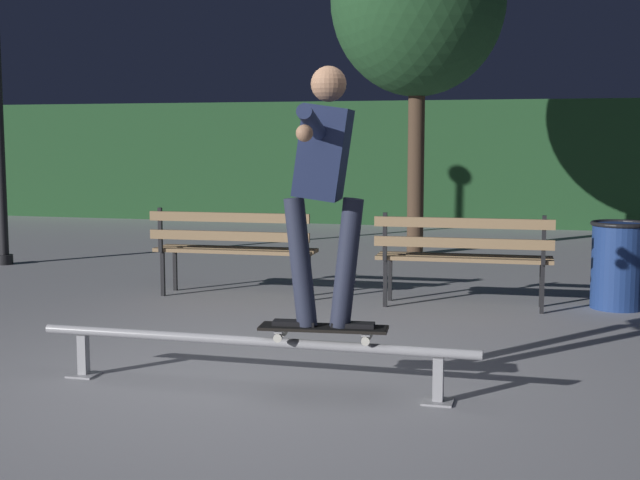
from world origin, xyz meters
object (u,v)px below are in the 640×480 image
skateboard (323,329)px  park_bench_left_center (463,251)px  park_bench_leftmost (233,243)px  skateboarder (324,174)px  grind_rail (251,348)px  trash_can (618,264)px  tree_behind_benches (418,0)px

skateboard → park_bench_left_center: park_bench_left_center is taller
park_bench_leftmost → skateboarder: bearing=-60.2°
grind_rail → skateboarder: bearing=0.0°
skateboard → trash_can: bearing=59.8°
park_bench_left_center → tree_behind_benches: bearing=105.2°
grind_rail → park_bench_left_center: (1.02, 2.94, 0.28)m
skateboarder → park_bench_left_center: skateboarder is taller
skateboarder → park_bench_leftmost: bearing=119.8°
grind_rail → skateboarder: size_ratio=1.82×
skateboarder → trash_can: skateboarder is taller
skateboard → skateboarder: bearing=5.9°
grind_rail → skateboard: 0.49m
skateboarder → tree_behind_benches: size_ratio=0.34×
skateboarder → park_bench_leftmost: skateboarder is taller
skateboard → trash_can: trash_can is taller
skateboarder → trash_can: bearing=59.8°
skateboard → tree_behind_benches: tree_behind_benches is taller
grind_rail → park_bench_leftmost: size_ratio=1.76×
grind_rail → park_bench_left_center: size_ratio=1.76×
grind_rail → skateboard: bearing=0.0°
skateboard → grind_rail: bearing=-180.0°
trash_can → grind_rail: bearing=-125.8°
park_bench_leftmost → trash_can: bearing=6.0°
skateboard → park_bench_leftmost: park_bench_leftmost is taller
park_bench_leftmost → tree_behind_benches: size_ratio=0.35×
skateboard → skateboarder: size_ratio=0.51×
grind_rail → trash_can: 4.09m
grind_rail → trash_can: (2.39, 3.31, 0.15)m
park_bench_leftmost → trash_can: park_bench_leftmost is taller
grind_rail → skateboard: size_ratio=3.57×
grind_rail → park_bench_leftmost: park_bench_leftmost is taller
park_bench_leftmost → trash_can: (3.60, 0.38, -0.12)m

